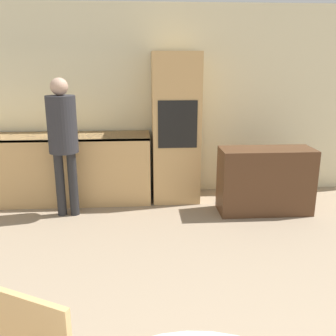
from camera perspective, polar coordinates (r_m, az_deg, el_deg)
The scene contains 5 objects.
wall_back at distance 5.31m, azimuth -1.87°, elevation 9.99°, with size 7.20×0.05×2.60m.
kitchen_counter at distance 5.27m, azimuth -17.32°, elevation 0.03°, with size 2.65×0.60×0.91m.
oven_unit at distance 5.04m, azimuth 1.16°, elevation 6.07°, with size 0.62×0.59×1.97m.
sideboard at distance 4.84m, azimuth 14.58°, elevation -1.87°, with size 1.15×0.45×0.82m.
person_standing at distance 4.60m, azimuth -15.75°, elevation 5.17°, with size 0.34×0.34×1.67m.
Camera 1 is at (-0.19, 0.30, 1.83)m, focal length 40.00 mm.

